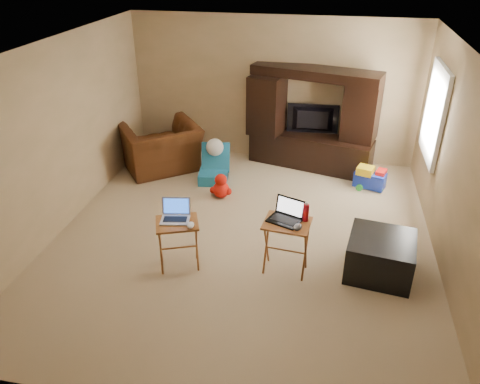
% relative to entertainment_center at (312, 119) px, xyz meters
% --- Properties ---
extents(floor, '(5.50, 5.50, 0.00)m').
position_rel_entertainment_center_xyz_m(floor, '(-0.73, -2.45, -0.87)').
color(floor, '#C5AF88').
rests_on(floor, ground).
extents(ceiling, '(5.50, 5.50, 0.00)m').
position_rel_entertainment_center_xyz_m(ceiling, '(-0.73, -2.45, 1.63)').
color(ceiling, silver).
rests_on(ceiling, ground).
extents(wall_back, '(5.00, 0.00, 5.00)m').
position_rel_entertainment_center_xyz_m(wall_back, '(-0.73, 0.30, 0.38)').
color(wall_back, tan).
rests_on(wall_back, ground).
extents(wall_front, '(5.00, 0.00, 5.00)m').
position_rel_entertainment_center_xyz_m(wall_front, '(-0.73, -5.20, 0.38)').
color(wall_front, tan).
rests_on(wall_front, ground).
extents(wall_left, '(0.00, 5.50, 5.50)m').
position_rel_entertainment_center_xyz_m(wall_left, '(-3.23, -2.45, 0.38)').
color(wall_left, tan).
rests_on(wall_left, ground).
extents(wall_right, '(0.00, 5.50, 5.50)m').
position_rel_entertainment_center_xyz_m(wall_right, '(1.77, -2.45, 0.38)').
color(wall_right, tan).
rests_on(wall_right, ground).
extents(window_pane, '(0.00, 1.20, 1.20)m').
position_rel_entertainment_center_xyz_m(window_pane, '(1.75, -0.90, 0.53)').
color(window_pane, white).
rests_on(window_pane, ground).
extents(window_frame, '(0.06, 1.14, 1.34)m').
position_rel_entertainment_center_xyz_m(window_frame, '(1.73, -0.90, 0.53)').
color(window_frame, white).
rests_on(window_frame, ground).
extents(entertainment_center, '(2.19, 1.04, 1.74)m').
position_rel_entertainment_center_xyz_m(entertainment_center, '(0.00, 0.00, 0.00)').
color(entertainment_center, black).
rests_on(entertainment_center, floor).
extents(television, '(0.89, 0.15, 0.51)m').
position_rel_entertainment_center_xyz_m(television, '(0.00, 0.06, -0.04)').
color(television, black).
rests_on(television, entertainment_center).
extents(recliner, '(1.64, 1.61, 0.80)m').
position_rel_entertainment_center_xyz_m(recliner, '(-2.52, -0.63, -0.47)').
color(recliner, '#49230F').
rests_on(recliner, floor).
extents(child_rocker, '(0.53, 0.59, 0.62)m').
position_rel_entertainment_center_xyz_m(child_rocker, '(-1.52, -0.93, -0.56)').
color(child_rocker, '#175F83').
rests_on(child_rocker, floor).
extents(plush_toy, '(0.36, 0.30, 0.40)m').
position_rel_entertainment_center_xyz_m(plush_toy, '(-1.27, -1.43, -0.67)').
color(plush_toy, red).
rests_on(plush_toy, floor).
extents(push_toy, '(0.58, 0.49, 0.37)m').
position_rel_entertainment_center_xyz_m(push_toy, '(1.02, -0.65, -0.68)').
color(push_toy, '#1730BD').
rests_on(push_toy, floor).
extents(ottoman, '(0.85, 0.85, 0.49)m').
position_rel_entertainment_center_xyz_m(ottoman, '(1.03, -2.89, -0.63)').
color(ottoman, black).
rests_on(ottoman, floor).
extents(tray_table_left, '(0.60, 0.55, 0.64)m').
position_rel_entertainment_center_xyz_m(tray_table_left, '(-1.36, -3.25, -0.55)').
color(tray_table_left, '#A76528').
rests_on(tray_table_left, floor).
extents(tray_table_right, '(0.58, 0.48, 0.69)m').
position_rel_entertainment_center_xyz_m(tray_table_right, '(-0.08, -3.08, -0.52)').
color(tray_table_right, brown).
rests_on(tray_table_right, floor).
extents(laptop_left, '(0.38, 0.33, 0.24)m').
position_rel_entertainment_center_xyz_m(laptop_left, '(-1.39, -3.22, -0.11)').
color(laptop_left, '#BABABF').
rests_on(laptop_left, tray_table_left).
extents(laptop_right, '(0.45, 0.41, 0.24)m').
position_rel_entertainment_center_xyz_m(laptop_right, '(-0.12, -3.06, -0.05)').
color(laptop_right, black).
rests_on(laptop_right, tray_table_right).
extents(mouse_left, '(0.10, 0.14, 0.05)m').
position_rel_entertainment_center_xyz_m(mouse_left, '(-1.17, -3.32, -0.20)').
color(mouse_left, white).
rests_on(mouse_left, tray_table_left).
extents(mouse_right, '(0.12, 0.16, 0.06)m').
position_rel_entertainment_center_xyz_m(mouse_right, '(0.05, -3.20, -0.15)').
color(mouse_right, '#444349').
rests_on(mouse_right, tray_table_right).
extents(water_bottle, '(0.07, 0.07, 0.21)m').
position_rel_entertainment_center_xyz_m(water_bottle, '(0.12, -3.00, -0.07)').
color(water_bottle, red).
rests_on(water_bottle, tray_table_right).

